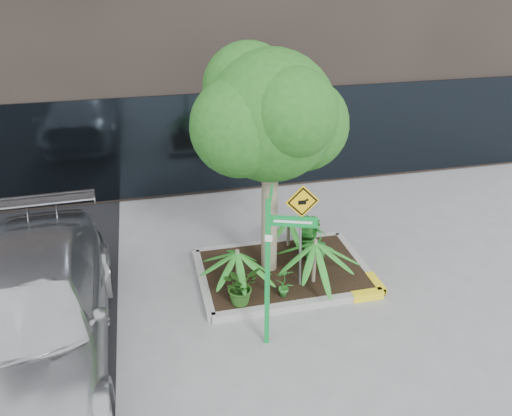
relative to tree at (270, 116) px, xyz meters
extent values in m
plane|color=gray|center=(0.07, -0.43, -3.23)|extent=(80.00, 80.00, 0.00)
cube|color=#9E9E99|center=(0.27, 0.97, -3.15)|extent=(3.20, 0.15, 0.15)
cube|color=#9E9E99|center=(0.27, -1.23, -3.15)|extent=(3.20, 0.15, 0.15)
cube|color=#9E9E99|center=(-1.33, -0.13, -3.15)|extent=(0.15, 2.20, 0.15)
cube|color=#9E9E99|center=(1.87, -0.13, -3.15)|extent=(0.15, 2.20, 0.15)
cube|color=yellow|center=(1.57, -1.23, -3.15)|extent=(0.60, 0.17, 0.15)
cube|color=black|center=(0.27, -0.13, -3.11)|extent=(3.05, 2.05, 0.06)
cylinder|color=gray|center=(0.00, -0.02, -1.80)|extent=(0.30, 0.30, 2.85)
cylinder|color=gray|center=(0.10, -0.02, -0.76)|extent=(0.54, 0.15, 0.93)
sphere|color=#1D5518|center=(0.00, -0.02, 0.00)|extent=(2.28, 2.28, 2.28)
sphere|color=#1D5518|center=(0.67, 0.27, -0.28)|extent=(1.71, 1.71, 1.71)
sphere|color=#1D5518|center=(-0.57, -0.21, -0.09)|extent=(1.71, 1.71, 1.71)
sphere|color=#1D5518|center=(0.19, -0.59, 0.19)|extent=(1.52, 1.52, 1.52)
sphere|color=#1D5518|center=(-0.28, 0.46, 0.38)|extent=(1.62, 1.62, 1.62)
cylinder|color=gray|center=(0.71, -0.67, -2.63)|extent=(0.07, 0.07, 0.90)
cylinder|color=gray|center=(-0.73, -0.53, -2.68)|extent=(0.07, 0.07, 0.80)
cylinder|color=gray|center=(0.62, 0.72, -2.74)|extent=(0.07, 0.07, 0.67)
imported|color=silver|center=(-4.09, -1.50, -2.40)|extent=(2.49, 5.78, 1.66)
imported|color=#255217|center=(-0.77, -0.98, -2.72)|extent=(0.88, 0.88, 0.71)
imported|color=#227125|center=(0.97, 0.02, -2.65)|extent=(0.62, 0.62, 0.85)
imported|color=#267624|center=(0.03, -0.98, -2.78)|extent=(0.32, 0.32, 0.60)
imported|color=#1E691F|center=(1.03, 0.52, -2.65)|extent=(0.63, 0.63, 0.85)
cube|color=#0EA03B|center=(-0.53, -1.93, -1.93)|extent=(0.09, 0.09, 2.59)
cube|color=#0EA03B|center=(-0.20, -2.05, -0.96)|extent=(0.69, 0.26, 0.17)
cube|color=#0EA03B|center=(-0.42, -1.60, -0.78)|extent=(0.26, 0.69, 0.17)
cube|color=white|center=(-0.20, -2.07, -0.96)|extent=(0.52, 0.19, 0.04)
cube|color=white|center=(-0.43, -1.60, -0.78)|extent=(0.19, 0.52, 0.04)
cube|color=white|center=(-0.53, -1.98, -1.24)|extent=(0.11, 0.04, 0.11)
cylinder|color=slate|center=(0.43, -0.62, -2.15)|extent=(0.05, 0.25, 1.84)
cube|color=yellow|center=(0.43, -0.64, -1.38)|extent=(0.62, 0.04, 0.62)
cube|color=black|center=(0.43, -0.65, -1.38)|extent=(0.55, 0.03, 0.55)
cube|color=yellow|center=(0.43, -0.66, -1.38)|extent=(0.47, 0.02, 0.47)
cube|color=black|center=(0.42, -0.66, -1.39)|extent=(0.15, 0.01, 0.08)
camera|label=1|loc=(-2.16, -8.07, 2.41)|focal=35.00mm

